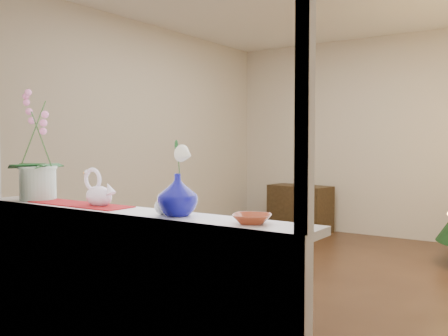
# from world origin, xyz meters

# --- Properties ---
(ground) EXTENTS (5.00, 5.00, 0.00)m
(ground) POSITION_xyz_m (0.00, 0.00, 0.00)
(ground) COLOR #342015
(ground) RESTS_ON ground
(wall_back) EXTENTS (4.50, 0.10, 2.70)m
(wall_back) POSITION_xyz_m (0.00, 2.50, 1.35)
(wall_back) COLOR beige
(wall_back) RESTS_ON ground
(wall_front) EXTENTS (4.50, 0.10, 2.70)m
(wall_front) POSITION_xyz_m (0.00, -2.50, 1.35)
(wall_front) COLOR beige
(wall_front) RESTS_ON ground
(wall_left) EXTENTS (0.10, 5.00, 2.70)m
(wall_left) POSITION_xyz_m (-2.25, 0.00, 1.35)
(wall_left) COLOR beige
(wall_left) RESTS_ON ground
(window_apron) EXTENTS (2.20, 0.08, 0.88)m
(window_apron) POSITION_xyz_m (0.00, -2.46, 0.44)
(window_apron) COLOR white
(window_apron) RESTS_ON ground
(windowsill) EXTENTS (2.20, 0.26, 0.04)m
(windowsill) POSITION_xyz_m (0.00, -2.37, 0.90)
(windowsill) COLOR white
(windowsill) RESTS_ON window_apron
(window_frame) EXTENTS (2.22, 0.06, 1.60)m
(window_frame) POSITION_xyz_m (0.00, -2.47, 1.70)
(window_frame) COLOR white
(window_frame) RESTS_ON windowsill
(runner) EXTENTS (0.70, 0.20, 0.01)m
(runner) POSITION_xyz_m (-0.38, -2.37, 0.92)
(runner) COLOR maroon
(runner) RESTS_ON windowsill
(orchid_pot) EXTENTS (0.27, 0.27, 0.70)m
(orchid_pot) POSITION_xyz_m (-0.79, -2.36, 1.27)
(orchid_pot) COLOR white
(orchid_pot) RESTS_ON windowsill
(swan) EXTENTS (0.25, 0.13, 0.20)m
(swan) POSITION_xyz_m (-0.24, -2.35, 1.02)
(swan) COLOR silver
(swan) RESTS_ON windowsill
(blue_vase) EXTENTS (0.25, 0.25, 0.24)m
(blue_vase) POSITION_xyz_m (0.36, -2.38, 1.04)
(blue_vase) COLOR #050561
(blue_vase) RESTS_ON windowsill
(lily) EXTENTS (0.13, 0.08, 0.18)m
(lily) POSITION_xyz_m (0.36, -2.38, 1.25)
(lily) COLOR beige
(lily) RESTS_ON blue_vase
(paperweight) EXTENTS (0.10, 0.10, 0.08)m
(paperweight) POSITION_xyz_m (0.27, -2.39, 0.96)
(paperweight) COLOR silver
(paperweight) RESTS_ON windowsill
(amber_dish) EXTENTS (0.19, 0.19, 0.04)m
(amber_dish) POSITION_xyz_m (0.78, -2.37, 0.94)
(amber_dish) COLOR #9C3C21
(amber_dish) RESTS_ON windowsill
(side_table) EXTENTS (0.94, 0.58, 0.66)m
(side_table) POSITION_xyz_m (-1.20, 2.25, 0.33)
(side_table) COLOR black
(side_table) RESTS_ON ground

